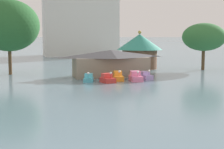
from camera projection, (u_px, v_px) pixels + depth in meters
pedal_boat_cyan at (89, 78)px, 50.41m from camera, size 2.00×2.71×1.55m
pedal_boat_red at (107, 79)px, 49.40m from camera, size 2.11×2.57×1.68m
pedal_boat_orange at (118, 77)px, 51.71m from camera, size 1.70×3.05×1.70m
pedal_boat_pink at (136, 77)px, 51.04m from camera, size 1.96×3.05×1.65m
pedal_boat_lavender at (146, 76)px, 53.09m from camera, size 1.50×2.75×1.61m
boathouse at (111, 63)px, 56.30m from camera, size 13.23×5.85×4.44m
green_roof_pavilion at (140, 49)px, 69.26m from camera, size 9.32×9.32×7.83m
shoreline_tree_mid at (9, 26)px, 58.33m from camera, size 10.60×10.60×13.06m
shoreline_tree_right at (204, 37)px, 66.45m from camera, size 8.51×8.51×9.27m
background_building_block at (80, 14)px, 112.01m from camera, size 24.33×13.24×27.86m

